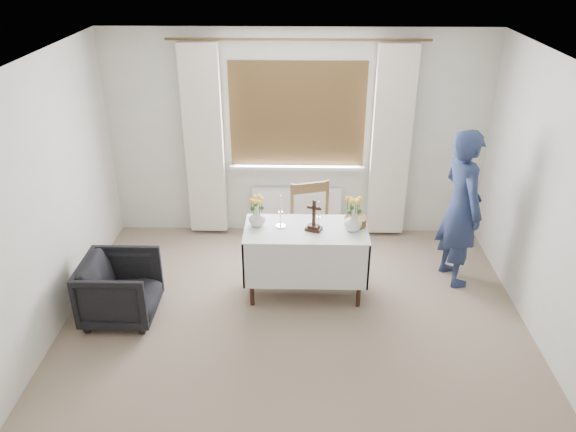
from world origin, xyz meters
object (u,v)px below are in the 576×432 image
object	(u,v)px
wooden_chair	(315,232)
armchair	(120,289)
flower_vase_right	(353,222)
flower_vase_left	(257,217)
altar_table	(305,261)
person	(461,208)
wooden_cross	(314,215)

from	to	relation	value
wooden_chair	armchair	size ratio (longest dim) A/B	1.45
flower_vase_right	wooden_chair	bearing A→B (deg)	131.40
flower_vase_left	flower_vase_right	bearing A→B (deg)	-4.70
altar_table	flower_vase_left	size ratio (longest dim) A/B	6.94
altar_table	flower_vase_left	xyz separation A→B (m)	(-0.49, 0.06, 0.47)
person	flower_vase_left	bearing A→B (deg)	82.41
wooden_chair	person	bearing A→B (deg)	-19.22
wooden_chair	armchair	world-z (taller)	wooden_chair
wooden_chair	flower_vase_left	distance (m)	0.76
altar_table	armchair	distance (m)	1.86
wooden_chair	flower_vase_left	size ratio (longest dim) A/B	5.69
flower_vase_left	flower_vase_right	size ratio (longest dim) A/B	0.94
flower_vase_left	altar_table	bearing A→B (deg)	-6.98
armchair	person	xyz separation A→B (m)	(3.41, 0.77, 0.53)
altar_table	person	xyz separation A→B (m)	(1.61, 0.32, 0.47)
person	flower_vase_left	distance (m)	2.12
altar_table	wooden_cross	bearing A→B (deg)	-20.24
wooden_cross	flower_vase_right	size ratio (longest dim) A/B	1.75
wooden_chair	flower_vase_left	xyz separation A→B (m)	(-0.59, -0.33, 0.34)
wooden_cross	person	bearing A→B (deg)	33.33
wooden_chair	wooden_cross	distance (m)	0.60
altar_table	flower_vase_right	world-z (taller)	flower_vase_right
armchair	wooden_cross	world-z (taller)	wooden_cross
altar_table	person	distance (m)	1.71
altar_table	wooden_cross	distance (m)	0.55
person	flower_vase_left	size ratio (longest dim) A/B	9.55
altar_table	flower_vase_right	bearing A→B (deg)	-2.26
wooden_chair	flower_vase_left	bearing A→B (deg)	-166.96
person	flower_vase_left	world-z (taller)	person
armchair	wooden_cross	distance (m)	2.02
altar_table	flower_vase_right	size ratio (longest dim) A/B	6.53
wooden_cross	armchair	bearing A→B (deg)	-146.51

